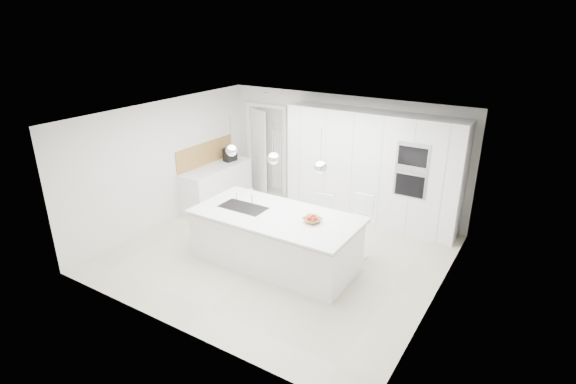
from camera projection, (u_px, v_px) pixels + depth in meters
The scene contains 27 objects.
floor at pixel (279, 253), 8.14m from camera, with size 5.50×5.50×0.00m, color beige.
wall_back at pixel (342, 154), 9.65m from camera, with size 5.50×5.50×0.00m, color silver.
wall_left at pixel (164, 163), 9.03m from camera, with size 5.00×5.00×0.00m, color silver.
ceiling at pixel (278, 117), 7.22m from camera, with size 5.50×5.50×0.00m, color white.
tall_cabinets at pixel (371, 168), 9.06m from camera, with size 3.60×0.60×2.30m, color white.
oven_stack at pixel (411, 170), 8.30m from camera, with size 0.62×0.04×1.05m, color #A5A5A8, non-canonical shape.
doorway_frame at pixel (267, 151), 10.67m from camera, with size 1.11×0.08×2.13m, color white, non-canonical shape.
hallway_door at pixel (257, 150), 10.76m from camera, with size 0.82×0.04×2.00m, color white.
radiator at pixel (278, 160), 10.57m from camera, with size 0.32×0.04×1.40m, color white, non-canonical shape.
left_base_cabinets at pixel (217, 186), 10.13m from camera, with size 0.60×1.80×0.86m, color white.
left_worktop at pixel (216, 167), 9.97m from camera, with size 0.62×1.82×0.04m, color white.
oak_backsplash at pixel (205, 154), 10.01m from camera, with size 0.02×1.80×0.50m, color #B0813F.
island_base at pixel (274, 240), 7.70m from camera, with size 2.80×1.20×0.86m, color white.
island_worktop at pixel (276, 215), 7.57m from camera, with size 2.84×1.40×0.04m, color white.
island_sink at pixel (243, 211), 7.87m from camera, with size 0.84×0.44×0.18m, color #3F3F42, non-canonical shape.
island_tap at pixel (252, 196), 7.92m from camera, with size 0.02×0.02×0.30m, color white.
pendant_left at pixel (232, 150), 7.57m from camera, with size 0.20×0.20×0.20m, color white.
pendant_mid at pixel (273, 158), 7.16m from camera, with size 0.20×0.20×0.20m, color white.
pendant_right at pixel (321, 167), 6.74m from camera, with size 0.20×0.20×0.20m, color white.
fruit_bowl at pixel (312, 220), 7.26m from camera, with size 0.29×0.29×0.07m, color #B0813F.
espresso_machine at pixel (230, 154), 10.28m from camera, with size 0.19×0.29×0.31m, color black.
bar_stool_left at pixel (321, 221), 8.30m from camera, with size 0.32×0.44×0.96m, color white, non-canonical shape.
bar_stool_right at pixel (359, 228), 7.83m from camera, with size 0.38×0.53×1.15m, color white, non-canonical shape.
apple_a at pixel (314, 217), 7.29m from camera, with size 0.08×0.08×0.08m, color red.
apple_b at pixel (310, 218), 7.24m from camera, with size 0.08×0.08×0.08m, color red.
apple_c at pixel (315, 219), 7.25m from camera, with size 0.07×0.07×0.07m, color red.
banana_bunch at pixel (312, 216), 7.26m from camera, with size 0.20×0.20×0.03m, color yellow.
Camera 1 is at (3.92, -5.99, 4.03)m, focal length 28.00 mm.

